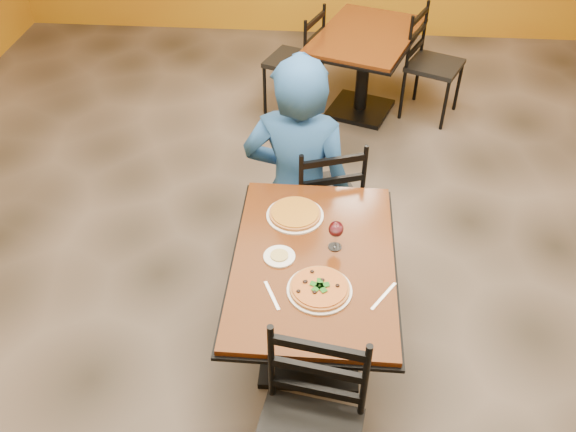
# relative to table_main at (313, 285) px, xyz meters

# --- Properties ---
(floor) EXTENTS (7.00, 8.00, 0.01)m
(floor) POSITION_rel_table_main_xyz_m (0.00, 0.50, -0.56)
(floor) COLOR black
(floor) RESTS_ON ground
(table_main) EXTENTS (0.83, 1.23, 0.75)m
(table_main) POSITION_rel_table_main_xyz_m (0.00, 0.00, 0.00)
(table_main) COLOR #5A2F0E
(table_main) RESTS_ON floor
(table_second) EXTENTS (1.13, 1.36, 0.75)m
(table_second) POSITION_rel_table_main_xyz_m (0.32, 2.75, -0.00)
(table_second) COLOR #5A2F0E
(table_second) RESTS_ON floor
(chair_main_far) EXTENTS (0.54, 0.54, 0.94)m
(chair_main_far) POSITION_rel_table_main_xyz_m (0.02, 0.86, -0.08)
(chair_main_far) COLOR black
(chair_main_far) RESTS_ON floor
(chair_second_left) EXTENTS (0.55, 0.55, 0.95)m
(chair_second_left) POSITION_rel_table_main_xyz_m (-0.30, 2.75, -0.08)
(chair_second_left) COLOR black
(chair_second_left) RESTS_ON floor
(chair_second_right) EXTENTS (0.57, 0.57, 0.95)m
(chair_second_right) POSITION_rel_table_main_xyz_m (0.94, 2.75, -0.08)
(chair_second_right) COLOR black
(chair_second_right) RESTS_ON floor
(diner) EXTENTS (0.73, 0.52, 1.44)m
(diner) POSITION_rel_table_main_xyz_m (-0.13, 0.85, 0.16)
(diner) COLOR navy
(diner) RESTS_ON floor
(plate_main) EXTENTS (0.31, 0.31, 0.01)m
(plate_main) POSITION_rel_table_main_xyz_m (0.04, -0.22, 0.20)
(plate_main) COLOR white
(plate_main) RESTS_ON table_main
(pizza_main) EXTENTS (0.28, 0.28, 0.02)m
(pizza_main) POSITION_rel_table_main_xyz_m (0.04, -0.22, 0.21)
(pizza_main) COLOR maroon
(pizza_main) RESTS_ON plate_main
(plate_far) EXTENTS (0.31, 0.31, 0.01)m
(plate_far) POSITION_rel_table_main_xyz_m (-0.12, 0.32, 0.20)
(plate_far) COLOR white
(plate_far) RESTS_ON table_main
(pizza_far) EXTENTS (0.28, 0.28, 0.02)m
(pizza_far) POSITION_rel_table_main_xyz_m (-0.12, 0.32, 0.21)
(pizza_far) COLOR gold
(pizza_far) RESTS_ON plate_far
(side_plate) EXTENTS (0.16, 0.16, 0.01)m
(side_plate) POSITION_rel_table_main_xyz_m (-0.17, -0.00, 0.20)
(side_plate) COLOR white
(side_plate) RESTS_ON table_main
(dip) EXTENTS (0.09, 0.09, 0.01)m
(dip) POSITION_rel_table_main_xyz_m (-0.17, -0.00, 0.21)
(dip) COLOR tan
(dip) RESTS_ON side_plate
(wine_glass) EXTENTS (0.08, 0.08, 0.18)m
(wine_glass) POSITION_rel_table_main_xyz_m (0.10, 0.09, 0.28)
(wine_glass) COLOR white
(wine_glass) RESTS_ON table_main
(fork) EXTENTS (0.09, 0.18, 0.00)m
(fork) POSITION_rel_table_main_xyz_m (-0.18, -0.26, 0.20)
(fork) COLOR silver
(fork) RESTS_ON table_main
(knife) EXTENTS (0.13, 0.18, 0.00)m
(knife) POSITION_rel_table_main_xyz_m (0.34, -0.23, 0.20)
(knife) COLOR silver
(knife) RESTS_ON table_main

